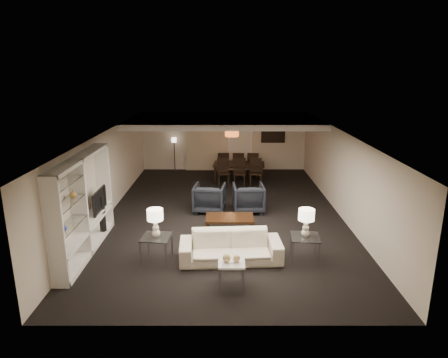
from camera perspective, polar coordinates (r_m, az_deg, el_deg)
floor at (r=12.24m, az=0.00°, el=-4.96°), size 11.00×11.00×0.00m
ceiling at (r=11.60m, az=0.00°, el=6.67°), size 7.00×11.00×0.02m
wall_back at (r=17.23m, az=-0.00°, el=5.42°), size 7.00×0.02×2.50m
wall_front at (r=6.70m, az=0.01°, el=-11.52°), size 7.00×0.02×2.50m
wall_left at (r=12.36m, az=-16.44°, el=0.67°), size 0.02×11.00×2.50m
wall_right at (r=12.37m, az=16.44°, el=0.67°), size 0.02×11.00×2.50m
ceiling_soffit at (r=15.08m, az=-0.00°, el=8.37°), size 7.00×4.00×0.20m
curtains at (r=17.19m, az=-3.02°, el=5.20°), size 1.50×0.12×2.40m
door at (r=17.25m, az=2.33°, el=4.74°), size 0.90×0.05×2.10m
painting at (r=17.27m, az=7.02°, el=6.33°), size 0.95×0.04×0.65m
media_unit at (r=9.96m, az=-19.44°, el=-3.62°), size 0.38×3.40×2.35m
pendant_light at (r=15.15m, az=1.14°, el=6.57°), size 0.52×0.52×0.24m
sofa at (r=9.29m, az=0.95°, el=-9.66°), size 2.37×1.04×0.68m
coffee_table at (r=10.79m, az=0.81°, el=-6.56°), size 1.28×0.75×0.46m
armchair_left at (r=12.33m, az=-2.09°, el=-2.70°), size 1.03×1.05×0.86m
armchair_right at (r=12.34m, az=3.49°, el=-2.69°), size 0.97×1.00×0.86m
side_table_left at (r=9.43m, az=-9.59°, el=-9.76°), size 0.71×0.71×0.60m
side_table_right at (r=9.48m, az=11.43°, el=-9.70°), size 0.70×0.70×0.60m
table_lamp_left at (r=9.18m, az=-9.76°, el=-6.22°), size 0.37×0.37×0.66m
table_lamp_right at (r=9.24m, az=11.64°, el=-6.18°), size 0.40×0.40×0.66m
marble_table at (r=8.34m, az=1.08°, el=-13.35°), size 0.53×0.53×0.53m
gold_gourd_a at (r=8.17m, az=0.37°, el=-11.20°), size 0.17×0.17×0.17m
gold_gourd_b at (r=8.18m, az=1.80°, el=-11.26°), size 0.15×0.15×0.15m
television at (r=10.70m, az=-17.88°, el=-2.95°), size 0.99×0.13×0.57m
vase_blue at (r=8.88m, az=-22.02°, el=-6.42°), size 0.16×0.16×0.17m
vase_amber at (r=9.33m, az=-20.78°, el=-1.98°), size 0.16×0.16×0.17m
floor_speaker at (r=10.99m, az=-17.00°, el=-5.08°), size 0.15×0.15×1.10m
dining_table at (r=15.62m, az=2.13°, el=0.94°), size 2.06×1.26×0.69m
chair_nl at (r=14.94m, az=-0.07°, el=0.93°), size 0.52×0.52×1.03m
chair_nm at (r=14.95m, az=2.23°, el=0.93°), size 0.49×0.49×1.03m
chair_nr at (r=14.99m, az=4.52°, el=0.93°), size 0.52×0.52×1.03m
chair_fl at (r=16.20m, az=-0.07°, el=2.10°), size 0.49×0.49×1.03m
chair_fm at (r=16.21m, az=2.06°, el=2.10°), size 0.50×0.50×1.03m
chair_fr at (r=16.24m, az=4.17°, el=2.09°), size 0.53×0.53×1.03m
floor_lamp at (r=17.17m, az=-7.09°, el=3.48°), size 0.27×0.27×1.45m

